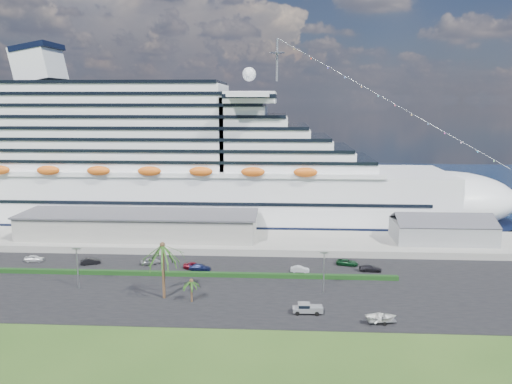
# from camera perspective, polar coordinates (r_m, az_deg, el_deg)

# --- Properties ---
(ground) EXTENTS (420.00, 420.00, 0.00)m
(ground) POSITION_cam_1_polar(r_m,az_deg,el_deg) (91.74, -4.79, -13.12)
(ground) COLOR #294C19
(ground) RESTS_ON ground
(asphalt_lot) EXTENTS (140.00, 38.00, 0.12)m
(asphalt_lot) POSITION_cam_1_polar(r_m,az_deg,el_deg) (101.80, -3.93, -10.63)
(asphalt_lot) COLOR black
(asphalt_lot) RESTS_ON ground
(wharf) EXTENTS (240.00, 20.00, 1.80)m
(wharf) POSITION_cam_1_polar(r_m,az_deg,el_deg) (128.88, -2.36, -5.65)
(wharf) COLOR gray
(wharf) RESTS_ON ground
(water) EXTENTS (420.00, 160.00, 0.02)m
(water) POSITION_cam_1_polar(r_m,az_deg,el_deg) (216.70, -0.10, 0.72)
(water) COLOR #0B1A31
(water) RESTS_ON ground
(cruise_ship) EXTENTS (191.00, 38.00, 54.00)m
(cruise_ship) POSITION_cam_1_polar(r_m,az_deg,el_deg) (152.33, -9.64, 2.79)
(cruise_ship) COLOR silver
(cruise_ship) RESTS_ON ground
(terminal_building) EXTENTS (61.00, 15.00, 6.30)m
(terminal_building) POSITION_cam_1_polar(r_m,az_deg,el_deg) (132.51, -13.22, -3.64)
(terminal_building) COLOR gray
(terminal_building) RESTS_ON wharf
(port_shed) EXTENTS (24.00, 12.31, 7.37)m
(port_shed) POSITION_cam_1_polar(r_m,az_deg,el_deg) (133.52, 20.50, -4.19)
(port_shed) COLOR gray
(port_shed) RESTS_ON wharf
(hedge) EXTENTS (88.00, 1.10, 0.90)m
(hedge) POSITION_cam_1_polar(r_m,az_deg,el_deg) (107.47, -7.90, -9.26)
(hedge) COLOR black
(hedge) RESTS_ON asphalt_lot
(lamp_post_left) EXTENTS (1.60, 0.35, 8.27)m
(lamp_post_left) POSITION_cam_1_polar(r_m,az_deg,el_deg) (104.43, -19.76, -7.62)
(lamp_post_left) COLOR gray
(lamp_post_left) RESTS_ON asphalt_lot
(lamp_post_right) EXTENTS (1.60, 0.35, 8.27)m
(lamp_post_right) POSITION_cam_1_polar(r_m,az_deg,el_deg) (96.79, 7.77, -8.51)
(lamp_post_right) COLOR gray
(lamp_post_right) RESTS_ON asphalt_lot
(palm_tall) EXTENTS (8.82, 8.82, 11.13)m
(palm_tall) POSITION_cam_1_polar(r_m,az_deg,el_deg) (94.07, -10.63, -6.68)
(palm_tall) COLOR #47301E
(palm_tall) RESTS_ON ground
(palm_short) EXTENTS (3.53, 3.53, 4.56)m
(palm_short) POSITION_cam_1_polar(r_m,az_deg,el_deg) (93.33, -7.40, -10.32)
(palm_short) COLOR #47301E
(palm_short) RESTS_ON ground
(parked_car_0) EXTENTS (4.45, 2.03, 1.48)m
(parked_car_0) POSITION_cam_1_polar(r_m,az_deg,el_deg) (126.22, -24.01, -6.94)
(parked_car_0) COLOR silver
(parked_car_0) RESTS_ON asphalt_lot
(parked_car_1) EXTENTS (4.59, 3.02, 1.43)m
(parked_car_1) POSITION_cam_1_polar(r_m,az_deg,el_deg) (119.51, -18.39, -7.53)
(parked_car_1) COLOR black
(parked_car_1) RESTS_ON asphalt_lot
(parked_car_2) EXTENTS (4.83, 3.67, 1.22)m
(parked_car_2) POSITION_cam_1_polar(r_m,az_deg,el_deg) (116.23, -11.95, -7.77)
(parked_car_2) COLOR gray
(parked_car_2) RESTS_ON asphalt_lot
(parked_car_3) EXTENTS (4.90, 2.29, 1.38)m
(parked_car_3) POSITION_cam_1_polar(r_m,az_deg,el_deg) (110.47, -6.43, -8.54)
(parked_car_3) COLOR #141C46
(parked_car_3) RESTS_ON asphalt_lot
(parked_car_4) EXTENTS (4.71, 2.44, 1.53)m
(parked_car_4) POSITION_cam_1_polar(r_m,az_deg,el_deg) (111.40, -7.14, -8.35)
(parked_car_4) COLOR maroon
(parked_car_4) RESTS_ON asphalt_lot
(parked_car_5) EXTENTS (4.12, 1.67, 1.33)m
(parked_car_5) POSITION_cam_1_polar(r_m,az_deg,el_deg) (108.98, 5.04, -8.79)
(parked_car_5) COLOR silver
(parked_car_5) RESTS_ON asphalt_lot
(parked_car_6) EXTENTS (5.25, 3.36, 1.35)m
(parked_car_6) POSITION_cam_1_polar(r_m,az_deg,el_deg) (114.81, 10.39, -7.91)
(parked_car_6) COLOR #0D3619
(parked_car_6) RESTS_ON asphalt_lot
(parked_car_7) EXTENTS (4.95, 2.29, 1.40)m
(parked_car_7) POSITION_cam_1_polar(r_m,az_deg,el_deg) (111.86, 12.92, -8.49)
(parked_car_7) COLOR black
(parked_car_7) RESTS_ON asphalt_lot
(pickup_truck) EXTENTS (5.27, 2.11, 1.85)m
(pickup_truck) POSITION_cam_1_polar(r_m,az_deg,el_deg) (89.23, 5.87, -13.05)
(pickup_truck) COLOR black
(pickup_truck) RESTS_ON asphalt_lot
(boat_trailer) EXTENTS (6.08, 4.41, 1.69)m
(boat_trailer) POSITION_cam_1_polar(r_m,az_deg,el_deg) (87.66, 14.14, -13.69)
(boat_trailer) COLOR gray
(boat_trailer) RESTS_ON asphalt_lot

